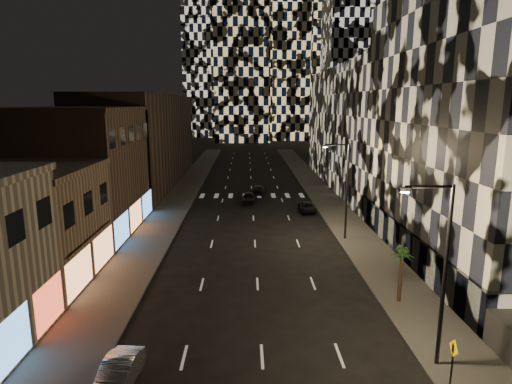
{
  "coord_description": "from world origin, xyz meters",
  "views": [
    {
      "loc": [
        -0.75,
        -8.75,
        12.74
      ],
      "look_at": [
        -0.03,
        23.65,
        6.0
      ],
      "focal_mm": 30.0,
      "sensor_mm": 36.0,
      "label": 1
    }
  ],
  "objects_px": {
    "streetlight_far": "(345,184)",
    "palm_tree": "(402,257)",
    "car_dark_rightlane": "(307,207)",
    "car_dark_oncoming": "(259,190)",
    "streetlight_near": "(441,264)",
    "car_silver_parked": "(118,375)",
    "car_dark_midlane": "(249,198)",
    "ped_sign": "(453,357)"
  },
  "relations": [
    {
      "from": "car_silver_parked",
      "to": "car_dark_rightlane",
      "type": "distance_m",
      "value": 34.57
    },
    {
      "from": "streetlight_far",
      "to": "car_dark_oncoming",
      "type": "xyz_separation_m",
      "value": [
        -7.39,
        20.88,
        -4.69
      ]
    },
    {
      "from": "car_dark_midlane",
      "to": "palm_tree",
      "type": "xyz_separation_m",
      "value": [
        9.62,
        -28.74,
        2.44
      ]
    },
    {
      "from": "ped_sign",
      "to": "car_dark_oncoming",
      "type": "bearing_deg",
      "value": 103.24
    },
    {
      "from": "streetlight_far",
      "to": "car_silver_parked",
      "type": "bearing_deg",
      "value": -125.1
    },
    {
      "from": "car_dark_midlane",
      "to": "car_dark_oncoming",
      "type": "xyz_separation_m",
      "value": [
        1.46,
        5.31,
        -0.02
      ]
    },
    {
      "from": "streetlight_near",
      "to": "palm_tree",
      "type": "relative_size",
      "value": 2.49
    },
    {
      "from": "car_dark_midlane",
      "to": "ped_sign",
      "type": "height_order",
      "value": "ped_sign"
    },
    {
      "from": "car_dark_midlane",
      "to": "car_dark_oncoming",
      "type": "height_order",
      "value": "car_dark_midlane"
    },
    {
      "from": "car_dark_rightlane",
      "to": "ped_sign",
      "type": "xyz_separation_m",
      "value": [
        1.81,
        -32.65,
        1.25
      ]
    },
    {
      "from": "streetlight_far",
      "to": "car_dark_rightlane",
      "type": "height_order",
      "value": "streetlight_far"
    },
    {
      "from": "car_dark_rightlane",
      "to": "car_dark_midlane",
      "type": "bearing_deg",
      "value": 145.39
    },
    {
      "from": "streetlight_far",
      "to": "streetlight_near",
      "type": "bearing_deg",
      "value": -90.0
    },
    {
      "from": "ped_sign",
      "to": "streetlight_near",
      "type": "bearing_deg",
      "value": 91.94
    },
    {
      "from": "car_dark_midlane",
      "to": "car_dark_rightlane",
      "type": "relative_size",
      "value": 1.0
    },
    {
      "from": "streetlight_near",
      "to": "car_dark_midlane",
      "type": "distance_m",
      "value": 36.95
    },
    {
      "from": "streetlight_near",
      "to": "car_silver_parked",
      "type": "relative_size",
      "value": 2.24
    },
    {
      "from": "streetlight_near",
      "to": "car_silver_parked",
      "type": "xyz_separation_m",
      "value": [
        -15.0,
        -1.34,
        -4.69
      ]
    },
    {
      "from": "car_silver_parked",
      "to": "car_dark_rightlane",
      "type": "height_order",
      "value": "car_silver_parked"
    },
    {
      "from": "streetlight_far",
      "to": "palm_tree",
      "type": "distance_m",
      "value": 13.38
    },
    {
      "from": "streetlight_near",
      "to": "car_dark_oncoming",
      "type": "distance_m",
      "value": 41.8
    },
    {
      "from": "car_dark_midlane",
      "to": "ped_sign",
      "type": "distance_m",
      "value": 38.62
    },
    {
      "from": "streetlight_near",
      "to": "streetlight_far",
      "type": "distance_m",
      "value": 20.0
    },
    {
      "from": "car_dark_midlane",
      "to": "car_dark_oncoming",
      "type": "bearing_deg",
      "value": 77.83
    },
    {
      "from": "streetlight_far",
      "to": "palm_tree",
      "type": "height_order",
      "value": "streetlight_far"
    },
    {
      "from": "streetlight_near",
      "to": "car_silver_parked",
      "type": "bearing_deg",
      "value": -174.88
    },
    {
      "from": "car_dark_rightlane",
      "to": "palm_tree",
      "type": "xyz_separation_m",
      "value": [
        2.63,
        -23.81,
        2.57
      ]
    },
    {
      "from": "car_dark_oncoming",
      "to": "car_silver_parked",
      "type": "bearing_deg",
      "value": 87.09
    },
    {
      "from": "car_dark_oncoming",
      "to": "car_dark_rightlane",
      "type": "bearing_deg",
      "value": 125.67
    },
    {
      "from": "ped_sign",
      "to": "palm_tree",
      "type": "distance_m",
      "value": 8.98
    },
    {
      "from": "streetlight_far",
      "to": "car_dark_oncoming",
      "type": "height_order",
      "value": "streetlight_far"
    },
    {
      "from": "car_dark_oncoming",
      "to": "palm_tree",
      "type": "relative_size",
      "value": 1.27
    },
    {
      "from": "streetlight_far",
      "to": "ped_sign",
      "type": "height_order",
      "value": "streetlight_far"
    },
    {
      "from": "streetlight_near",
      "to": "car_dark_midlane",
      "type": "height_order",
      "value": "streetlight_near"
    },
    {
      "from": "streetlight_far",
      "to": "car_dark_midlane",
      "type": "xyz_separation_m",
      "value": [
        -8.85,
        15.57,
        -4.66
      ]
    },
    {
      "from": "streetlight_far",
      "to": "palm_tree",
      "type": "relative_size",
      "value": 2.49
    },
    {
      "from": "palm_tree",
      "to": "car_dark_rightlane",
      "type": "bearing_deg",
      "value": 96.3
    },
    {
      "from": "car_dark_midlane",
      "to": "car_dark_rightlane",
      "type": "distance_m",
      "value": 8.56
    },
    {
      "from": "car_dark_rightlane",
      "to": "ped_sign",
      "type": "distance_m",
      "value": 32.72
    },
    {
      "from": "ped_sign",
      "to": "car_dark_rightlane",
      "type": "bearing_deg",
      "value": 96.7
    },
    {
      "from": "streetlight_far",
      "to": "car_dark_oncoming",
      "type": "distance_m",
      "value": 22.64
    },
    {
      "from": "car_silver_parked",
      "to": "ped_sign",
      "type": "height_order",
      "value": "ped_sign"
    }
  ]
}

